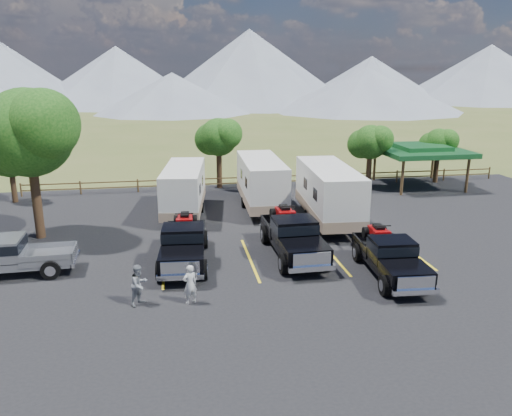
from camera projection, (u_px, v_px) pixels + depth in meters
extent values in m
plane|color=#495925|center=(314.00, 293.00, 20.02)|extent=(320.00, 320.00, 0.00)
cube|color=black|center=(296.00, 265.00, 22.86)|extent=(44.00, 34.00, 0.04)
cube|color=yellow|center=(164.00, 265.00, 22.85)|extent=(0.12, 5.50, 0.01)
cube|color=yellow|center=(250.00, 259.00, 23.49)|extent=(0.12, 5.50, 0.01)
cube|color=yellow|center=(332.00, 254.00, 24.12)|extent=(0.12, 5.50, 0.01)
cube|color=yellow|center=(409.00, 250.00, 24.76)|extent=(0.12, 5.50, 0.01)
cylinder|color=black|center=(36.00, 197.00, 25.98)|extent=(0.48, 0.48, 4.48)
sphere|color=#134210|center=(28.00, 133.00, 25.07)|extent=(4.48, 4.48, 4.48)
sphere|color=#134210|center=(44.00, 124.00, 24.34)|extent=(3.52, 3.52, 3.52)
sphere|color=#134210|center=(14.00, 138.00, 25.69)|extent=(3.84, 3.84, 3.84)
cylinder|color=black|center=(369.00, 170.00, 37.21)|extent=(0.39, 0.39, 2.80)
sphere|color=#134210|center=(370.00, 142.00, 36.65)|extent=(2.52, 2.52, 2.52)
sphere|color=#134210|center=(380.00, 139.00, 36.23)|extent=(1.98, 1.98, 1.98)
sphere|color=#134210|center=(362.00, 144.00, 36.99)|extent=(2.16, 2.16, 2.16)
cylinder|color=black|center=(436.00, 167.00, 39.15)|extent=(0.38, 0.38, 2.52)
sphere|color=#134210|center=(439.00, 143.00, 38.64)|extent=(2.24, 2.24, 2.24)
sphere|color=#134210|center=(447.00, 140.00, 38.28)|extent=(1.76, 1.76, 1.76)
sphere|color=#134210|center=(431.00, 145.00, 38.95)|extent=(1.92, 1.92, 1.92)
cylinder|color=black|center=(219.00, 168.00, 37.33)|extent=(0.41, 0.41, 3.08)
sphere|color=#134210|center=(219.00, 137.00, 36.71)|extent=(2.80, 2.80, 2.80)
sphere|color=#134210|center=(227.00, 134.00, 36.25)|extent=(2.20, 2.20, 2.20)
sphere|color=#134210|center=(211.00, 139.00, 37.09)|extent=(2.40, 2.40, 2.40)
cylinder|color=black|center=(14.00, 186.00, 33.32)|extent=(0.36, 0.36, 2.24)
sphere|color=#134210|center=(10.00, 162.00, 32.87)|extent=(2.10, 2.10, 2.10)
sphere|color=#134210|center=(15.00, 159.00, 32.53)|extent=(1.65, 1.65, 1.65)
sphere|color=#134210|center=(5.00, 163.00, 33.16)|extent=(1.80, 1.80, 1.80)
cylinder|color=brown|center=(21.00, 190.00, 34.92)|extent=(0.12, 0.12, 1.00)
cylinder|color=brown|center=(80.00, 188.00, 35.55)|extent=(0.12, 0.12, 1.00)
cylinder|color=brown|center=(138.00, 186.00, 36.19)|extent=(0.12, 0.12, 1.00)
cylinder|color=brown|center=(193.00, 184.00, 36.82)|extent=(0.12, 0.12, 1.00)
cylinder|color=brown|center=(247.00, 182.00, 37.45)|extent=(0.12, 0.12, 1.00)
cylinder|color=brown|center=(298.00, 180.00, 38.09)|extent=(0.12, 0.12, 1.00)
cylinder|color=brown|center=(348.00, 178.00, 38.72)|extent=(0.12, 0.12, 1.00)
cylinder|color=brown|center=(397.00, 176.00, 39.36)|extent=(0.12, 0.12, 1.00)
cylinder|color=brown|center=(444.00, 175.00, 39.99)|extent=(0.12, 0.12, 1.00)
cylinder|color=brown|center=(489.00, 173.00, 40.63)|extent=(0.12, 0.12, 1.00)
cube|color=brown|center=(273.00, 182.00, 37.78)|extent=(36.00, 0.06, 0.08)
cube|color=brown|center=(273.00, 176.00, 37.68)|extent=(36.00, 0.06, 0.08)
cylinder|color=brown|center=(402.00, 178.00, 35.10)|extent=(0.20, 0.20, 2.60)
cylinder|color=brown|center=(375.00, 165.00, 39.85)|extent=(0.20, 0.20, 2.60)
cylinder|color=brown|center=(467.00, 175.00, 35.90)|extent=(0.20, 0.20, 2.60)
cylinder|color=brown|center=(433.00, 163.00, 40.65)|extent=(0.20, 0.20, 2.60)
cube|color=#175125|center=(420.00, 151.00, 37.49)|extent=(6.20, 6.20, 0.35)
cube|color=#175125|center=(421.00, 147.00, 37.40)|extent=(3.50, 3.50, 0.35)
cone|color=slate|center=(117.00, 76.00, 121.66)|extent=(44.00, 44.00, 14.00)
cone|color=slate|center=(249.00, 67.00, 122.40)|extent=(52.00, 52.00, 18.00)
cone|color=slate|center=(371.00, 79.00, 134.30)|extent=(40.00, 40.00, 12.00)
cone|color=slate|center=(489.00, 73.00, 135.17)|extent=(50.00, 50.00, 15.00)
cone|color=slate|center=(172.00, 93.00, 100.78)|extent=(32.00, 32.00, 8.00)
cone|color=slate|center=(366.00, 90.00, 104.14)|extent=(40.00, 40.00, 9.00)
cube|color=black|center=(184.00, 250.00, 22.89)|extent=(2.22, 5.71, 0.35)
cube|color=black|center=(181.00, 258.00, 20.99)|extent=(2.01, 1.90, 0.49)
cube|color=black|center=(183.00, 237.00, 22.59)|extent=(1.95, 1.66, 0.98)
cube|color=black|center=(183.00, 234.00, 22.55)|extent=(2.00, 1.73, 0.44)
cube|color=black|center=(185.00, 233.00, 24.51)|extent=(2.05, 2.49, 0.54)
cube|color=silver|center=(180.00, 268.00, 20.04)|extent=(1.57, 0.20, 0.54)
cube|color=silver|center=(180.00, 277.00, 20.09)|extent=(1.93, 0.32, 0.22)
cube|color=silver|center=(187.00, 232.00, 25.73)|extent=(1.93, 0.30, 0.22)
cylinder|color=black|center=(160.00, 271.00, 21.00)|extent=(0.36, 0.90, 0.88)
cylinder|color=black|center=(204.00, 270.00, 21.16)|extent=(0.36, 0.90, 0.88)
cylinder|color=black|center=(167.00, 241.00, 24.72)|extent=(0.36, 0.90, 0.88)
cylinder|color=black|center=(205.00, 239.00, 24.88)|extent=(0.36, 0.90, 0.88)
cube|color=#8A0708|center=(185.00, 220.00, 24.34)|extent=(0.78, 1.32, 0.34)
cube|color=black|center=(185.00, 215.00, 24.27)|extent=(0.45, 0.76, 0.18)
cube|color=#8A0708|center=(184.00, 221.00, 23.79)|extent=(0.81, 0.40, 0.22)
cylinder|color=black|center=(184.00, 214.00, 23.79)|extent=(0.88, 0.12, 0.06)
cylinder|color=black|center=(175.00, 227.00, 23.83)|extent=(0.30, 0.57, 0.55)
cylinder|color=black|center=(194.00, 227.00, 23.91)|extent=(0.30, 0.57, 0.55)
cylinder|color=black|center=(177.00, 221.00, 24.87)|extent=(0.30, 0.57, 0.55)
cylinder|color=black|center=(194.00, 220.00, 24.94)|extent=(0.30, 0.57, 0.55)
cube|color=black|center=(293.00, 243.00, 23.78)|extent=(2.01, 5.90, 0.37)
cube|color=black|center=(305.00, 250.00, 21.81)|extent=(2.01, 1.89, 0.51)
cube|color=black|center=(294.00, 229.00, 23.46)|extent=(1.97, 1.64, 1.03)
cube|color=black|center=(294.00, 226.00, 23.42)|extent=(2.01, 1.71, 0.46)
cube|color=black|center=(284.00, 226.00, 25.45)|extent=(2.02, 2.51, 0.57)
cube|color=silver|center=(312.00, 259.00, 20.83)|extent=(1.65, 0.12, 0.57)
cube|color=silver|center=(312.00, 269.00, 20.88)|extent=(2.02, 0.23, 0.23)
cube|color=silver|center=(279.00, 225.00, 26.71)|extent=(2.02, 0.21, 0.23)
cylinder|color=black|center=(284.00, 264.00, 21.73)|extent=(0.33, 0.93, 0.93)
cylinder|color=black|center=(326.00, 261.00, 22.07)|extent=(0.33, 0.93, 0.93)
cylinder|color=black|center=(265.00, 234.00, 25.58)|extent=(0.33, 0.93, 0.93)
cylinder|color=black|center=(301.00, 232.00, 25.93)|extent=(0.33, 0.93, 0.93)
cube|color=#8A0708|center=(284.00, 213.00, 25.27)|extent=(0.75, 1.35, 0.36)
cube|color=black|center=(284.00, 208.00, 25.20)|extent=(0.43, 0.78, 0.19)
cube|color=#8A0708|center=(287.00, 214.00, 24.70)|extent=(0.83, 0.38, 0.23)
cylinder|color=black|center=(287.00, 206.00, 24.70)|extent=(0.93, 0.08, 0.06)
cylinder|color=black|center=(278.00, 220.00, 24.70)|extent=(0.28, 0.58, 0.58)
cylinder|color=black|center=(296.00, 219.00, 24.87)|extent=(0.28, 0.58, 0.58)
cylinder|color=black|center=(273.00, 214.00, 25.78)|extent=(0.28, 0.58, 0.58)
cylinder|color=black|center=(290.00, 213.00, 25.94)|extent=(0.28, 0.58, 0.58)
cube|color=black|center=(390.00, 263.00, 21.47)|extent=(2.05, 5.38, 0.33)
cube|color=black|center=(406.00, 272.00, 19.67)|extent=(1.88, 1.78, 0.46)
cube|color=black|center=(392.00, 250.00, 21.18)|extent=(1.83, 1.56, 0.93)
cube|color=black|center=(392.00, 247.00, 21.14)|extent=(1.87, 1.61, 0.42)
cube|color=black|center=(377.00, 245.00, 22.99)|extent=(1.92, 2.33, 0.51)
cube|color=silver|center=(416.00, 283.00, 18.78)|extent=(1.48, 0.17, 0.51)
cube|color=silver|center=(416.00, 292.00, 18.82)|extent=(1.82, 0.29, 0.20)
cube|color=silver|center=(369.00, 243.00, 24.14)|extent=(1.82, 0.27, 0.20)
cylinder|color=black|center=(385.00, 285.00, 19.67)|extent=(0.33, 0.85, 0.83)
cylinder|color=black|center=(427.00, 284.00, 19.84)|extent=(0.33, 0.85, 0.83)
cylinder|color=black|center=(357.00, 253.00, 23.18)|extent=(0.33, 0.85, 0.83)
cylinder|color=black|center=(394.00, 251.00, 23.35)|extent=(0.33, 0.85, 0.83)
cube|color=#8A0708|center=(378.00, 232.00, 22.83)|extent=(0.73, 1.24, 0.32)
cube|color=black|center=(379.00, 227.00, 22.76)|extent=(0.42, 0.72, 0.17)
cube|color=#8A0708|center=(382.00, 233.00, 22.31)|extent=(0.76, 0.37, 0.20)
cylinder|color=black|center=(382.00, 226.00, 22.31)|extent=(0.83, 0.11, 0.06)
cylinder|color=black|center=(373.00, 240.00, 22.35)|extent=(0.27, 0.53, 0.52)
cylinder|color=black|center=(391.00, 239.00, 22.43)|extent=(0.27, 0.53, 0.52)
cylinder|color=black|center=(366.00, 232.00, 23.32)|extent=(0.27, 0.53, 0.52)
cylinder|color=black|center=(383.00, 232.00, 23.40)|extent=(0.27, 0.53, 0.52)
cube|color=white|center=(184.00, 187.00, 30.37)|extent=(2.99, 7.03, 2.46)
cube|color=gray|center=(184.00, 202.00, 30.62)|extent=(3.01, 7.07, 0.55)
cube|color=black|center=(162.00, 190.00, 28.61)|extent=(0.12, 0.81, 0.55)
cube|color=black|center=(200.00, 189.00, 28.71)|extent=(0.12, 0.81, 0.55)
cylinder|color=black|center=(169.00, 208.00, 30.96)|extent=(0.30, 0.66, 0.64)
cylinder|color=black|center=(202.00, 208.00, 31.05)|extent=(0.30, 0.66, 0.64)
cube|color=black|center=(177.00, 228.00, 26.64)|extent=(0.31, 1.64, 0.09)
cube|color=white|center=(261.00, 180.00, 31.64)|extent=(2.56, 7.41, 2.65)
cube|color=gray|center=(261.00, 196.00, 31.92)|extent=(2.58, 7.45, 0.59)
cube|color=black|center=(246.00, 183.00, 29.66)|extent=(0.04, 0.88, 0.59)
cube|color=black|center=(285.00, 181.00, 29.98)|extent=(0.04, 0.88, 0.59)
cylinder|color=black|center=(244.00, 202.00, 32.19)|extent=(0.26, 0.69, 0.69)
cylinder|color=black|center=(277.00, 201.00, 32.48)|extent=(0.26, 0.69, 0.69)
cube|color=black|center=(273.00, 221.00, 27.67)|extent=(0.17, 1.77, 0.10)
cube|color=white|center=(329.00, 190.00, 28.66)|extent=(2.89, 7.71, 2.73)
cube|color=gray|center=(328.00, 208.00, 28.94)|extent=(2.92, 7.75, 0.61)
cube|color=black|center=(315.00, 194.00, 26.65)|extent=(0.08, 0.91, 0.61)
cube|color=black|center=(360.00, 193.00, 26.89)|extent=(0.08, 0.91, 0.61)
cylinder|color=black|center=(307.00, 216.00, 29.26)|extent=(0.30, 0.72, 0.71)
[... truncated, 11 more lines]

